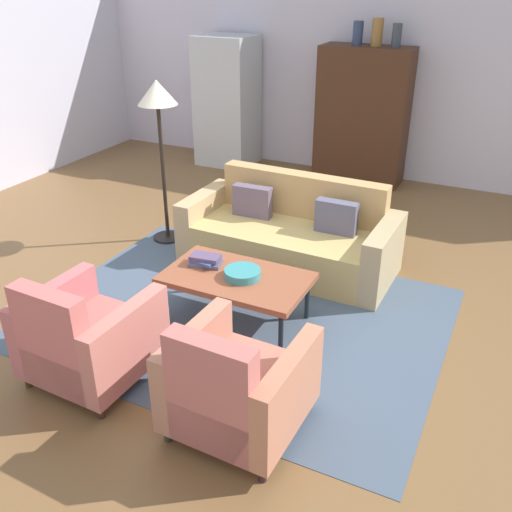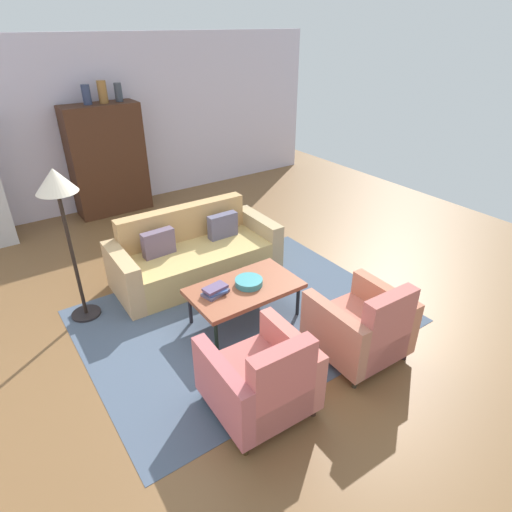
# 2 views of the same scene
# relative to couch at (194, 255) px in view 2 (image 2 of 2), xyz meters

# --- Properties ---
(ground_plane) EXTENTS (10.31, 10.31, 0.00)m
(ground_plane) POSITION_rel_couch_xyz_m (-0.10, -0.99, -0.29)
(ground_plane) COLOR brown
(wall_back) EXTENTS (8.59, 0.12, 2.80)m
(wall_back) POSITION_rel_couch_xyz_m (-0.10, 3.09, 1.11)
(wall_back) COLOR silver
(wall_back) RESTS_ON ground
(area_rug) EXTENTS (3.40, 2.60, 0.01)m
(area_rug) POSITION_rel_couch_xyz_m (-0.00, -1.14, -0.28)
(area_rug) COLOR #48566A
(area_rug) RESTS_ON ground
(couch) EXTENTS (2.12, 0.94, 0.86)m
(couch) POSITION_rel_couch_xyz_m (0.00, 0.00, 0.00)
(couch) COLOR tan
(couch) RESTS_ON ground
(coffee_table) EXTENTS (1.20, 0.70, 0.43)m
(coffee_table) POSITION_rel_couch_xyz_m (-0.00, -1.19, 0.10)
(coffee_table) COLOR black
(coffee_table) RESTS_ON ground
(armchair_left) EXTENTS (0.83, 0.83, 0.88)m
(armchair_left) POSITION_rel_couch_xyz_m (-0.60, -2.35, 0.06)
(armchair_left) COLOR #392419
(armchair_left) RESTS_ON ground
(armchair_right) EXTENTS (0.82, 0.82, 0.88)m
(armchair_right) POSITION_rel_couch_xyz_m (0.60, -2.35, 0.06)
(armchair_right) COLOR #37281F
(armchair_right) RESTS_ON ground
(fruit_bowl) EXTENTS (0.30, 0.30, 0.07)m
(fruit_bowl) POSITION_rel_couch_xyz_m (0.06, -1.19, 0.18)
(fruit_bowl) COLOR teal
(fruit_bowl) RESTS_ON coffee_table
(book_stack) EXTENTS (0.30, 0.23, 0.09)m
(book_stack) POSITION_rel_couch_xyz_m (-0.33, -1.13, 0.18)
(book_stack) COLOR #59556F
(book_stack) RESTS_ON coffee_table
(cabinet) EXTENTS (1.20, 0.51, 1.80)m
(cabinet) POSITION_rel_couch_xyz_m (-0.13, 2.74, 0.61)
(cabinet) COLOR #432517
(cabinet) RESTS_ON ground
(vase_tall) EXTENTS (0.13, 0.13, 0.29)m
(vase_tall) POSITION_rel_couch_xyz_m (-0.28, 2.74, 1.66)
(vase_tall) COLOR navy
(vase_tall) RESTS_ON cabinet
(vase_round) EXTENTS (0.14, 0.14, 0.34)m
(vase_round) POSITION_rel_couch_xyz_m (-0.03, 2.74, 1.68)
(vase_round) COLOR olive
(vase_round) RESTS_ON cabinet
(vase_small) EXTENTS (0.12, 0.12, 0.28)m
(vase_small) POSITION_rel_couch_xyz_m (0.22, 2.74, 1.65)
(vase_small) COLOR #373D48
(vase_small) RESTS_ON cabinet
(floor_lamp) EXTENTS (0.40, 0.40, 1.72)m
(floor_lamp) POSITION_rel_couch_xyz_m (-1.45, -0.09, 1.16)
(floor_lamp) COLOR black
(floor_lamp) RESTS_ON ground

